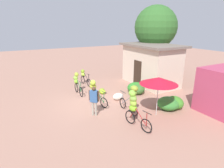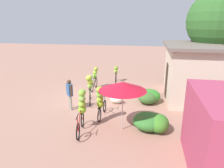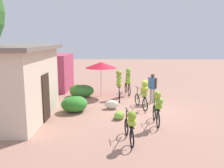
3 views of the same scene
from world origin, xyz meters
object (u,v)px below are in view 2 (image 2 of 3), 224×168
Objects in this scene: building_low at (190,71)px; bicycle_near_pile at (95,76)px; market_umbrella at (123,86)px; bicycle_leftmost at (116,73)px; produce_sack at (116,100)px; bicycle_center_loaded at (90,86)px; person_vendor at (70,92)px; bicycle_by_shop at (100,100)px; banana_pile_on_ground at (114,91)px; tree_behind_building at (217,21)px; bicycle_rightmost at (82,108)px.

bicycle_near_pile is at bearing -95.97° from building_low.
market_umbrella is at bearing -35.88° from building_low.
market_umbrella is at bearing 12.00° from bicycle_leftmost.
produce_sack is at bearing 38.46° from bicycle_near_pile.
person_vendor is (1.40, -0.62, 0.09)m from bicycle_center_loaded.
bicycle_near_pile reaches higher than bicycle_leftmost.
bicycle_by_shop is 2.45× the size of banana_pile_on_ground.
person_vendor is at bearing -32.26° from banana_pile_on_ground.
bicycle_center_loaded is at bearing 8.53° from bicycle_near_pile.
bicycle_center_loaded is 1.54m from person_vendor.
bicycle_center_loaded is at bearing -11.38° from bicycle_leftmost.
tree_behind_building is at bearing 120.20° from produce_sack.
bicycle_by_shop reaches higher than bicycle_near_pile.
produce_sack is (3.21, -5.52, -4.17)m from tree_behind_building.
bicycle_leftmost reaches higher than banana_pile_on_ground.
market_umbrella is 1.30× the size of person_vendor.
building_low reaches higher than person_vendor.
bicycle_leftmost is 5.61m from person_vendor.
banana_pile_on_ground is at bearing 173.42° from bicycle_rightmost.
bicycle_center_loaded is 0.96× the size of bicycle_rightmost.
bicycle_rightmost reaches higher than bicycle_near_pile.
bicycle_leftmost is at bearing 146.70° from bicycle_near_pile.
person_vendor reaches higher than bicycle_near_pile.
person_vendor is at bearing -63.76° from building_low.
bicycle_near_pile is at bearing -141.54° from produce_sack.
market_umbrella is (5.99, -4.80, -2.50)m from tree_behind_building.
bicycle_center_loaded is (-2.91, -2.28, -1.01)m from market_umbrella.
building_low reaches higher than bicycle_center_loaded.
building_low is at bearing 113.83° from produce_sack.
person_vendor is at bearing -23.76° from bicycle_center_loaded.
bicycle_leftmost is (-0.92, -6.27, -3.70)m from tree_behind_building.
produce_sack is (-2.09, 0.37, -0.77)m from bicycle_by_shop.
building_low is 3.48m from tree_behind_building.
bicycle_leftmost is at bearing -169.71° from produce_sack.
market_umbrella is at bearing -38.71° from tree_behind_building.
tree_behind_building is at bearing 134.21° from bicycle_rightmost.
market_umbrella is at bearing 14.49° from produce_sack.
produce_sack is (0.13, 1.56, -0.67)m from bicycle_center_loaded.
banana_pile_on_ground is at bearing -165.63° from market_umbrella.
bicycle_leftmost is 0.99× the size of bicycle_near_pile.
bicycle_center_loaded is at bearing -66.43° from tree_behind_building.
bicycle_by_shop reaches higher than banana_pile_on_ground.
tree_behind_building is at bearing 96.33° from bicycle_near_pile.
person_vendor reaches higher than bicycle_leftmost.
bicycle_rightmost reaches higher than banana_pile_on_ground.
bicycle_rightmost is at bearing -29.81° from bicycle_by_shop.
tree_behind_building is 9.62m from bicycle_rightmost.
bicycle_by_shop is (4.48, 1.53, 0.15)m from bicycle_near_pile.
bicycle_near_pile reaches higher than banana_pile_on_ground.
building_low reaches higher than bicycle_by_shop.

